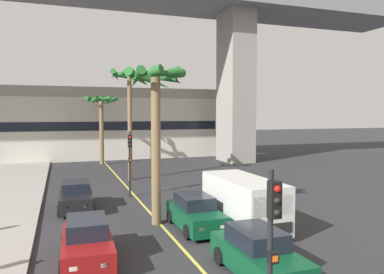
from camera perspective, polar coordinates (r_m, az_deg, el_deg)
name	(u,v)px	position (r m, az deg, el deg)	size (l,w,h in m)	color
lane_stripe_center	(139,200)	(23.75, -8.11, -9.43)	(0.14, 56.00, 0.01)	#DBCC4C
pier_building_backdrop	(99,124)	(47.39, -13.91, 1.99)	(30.47, 8.04, 8.33)	beige
car_queue_front	(195,213)	(17.76, 0.46, -11.48)	(1.85, 4.11, 1.56)	#0C4728
car_queue_second	(87,242)	(14.51, -15.63, -15.11)	(1.94, 4.15, 1.56)	maroon
car_queue_third	(76,197)	(22.12, -17.19, -8.63)	(1.94, 4.15, 1.56)	black
car_queue_fourth	(258,254)	(13.11, 9.97, -17.10)	(1.87, 4.12, 1.56)	#0C4728
delivery_van	(243,201)	(17.79, 7.79, -9.61)	(2.21, 5.27, 2.36)	silver
traffic_light_median_near	(272,242)	(8.17, 12.03, -15.25)	(0.24, 0.37, 4.20)	black
traffic_light_median_far	(130,155)	(24.15, -9.41, -2.70)	(0.24, 0.37, 4.20)	black
palm_tree_near_median	(156,101)	(17.95, -5.50, 5.45)	(2.97, 2.96, 7.59)	brown
palm_tree_mid_median	(101,110)	(40.40, -13.60, 4.04)	(3.46, 3.53, 7.21)	brown
palm_tree_far_median	(130,88)	(30.31, -9.41, 7.33)	(3.36, 3.36, 8.86)	brown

